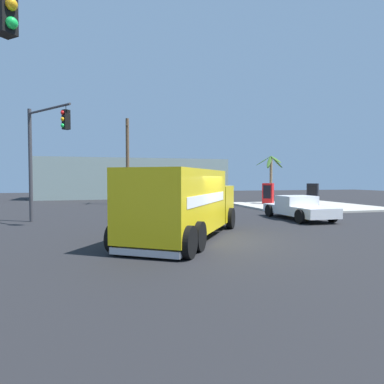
% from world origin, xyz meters
% --- Properties ---
extents(ground_plane, '(100.00, 100.00, 0.00)m').
position_xyz_m(ground_plane, '(0.00, 0.00, 0.00)').
color(ground_plane, black).
extents(sidewalk_corner_far, '(10.27, 10.27, 0.14)m').
position_xyz_m(sidewalk_corner_far, '(12.53, 12.53, 0.07)').
color(sidewalk_corner_far, '#B2ADA0').
rests_on(sidewalk_corner_far, ground).
extents(delivery_truck, '(6.46, 8.00, 2.75)m').
position_xyz_m(delivery_truck, '(-1.09, 0.62, 1.44)').
color(delivery_truck, yellow).
rests_on(delivery_truck, ground).
extents(traffic_light_secondary, '(2.52, 3.27, 6.26)m').
position_xyz_m(traffic_light_secondary, '(-7.33, 7.10, 4.09)').
color(traffic_light_secondary, '#38383D').
rests_on(traffic_light_secondary, ground).
extents(pickup_white, '(2.27, 5.21, 1.38)m').
position_xyz_m(pickup_white, '(7.02, 5.17, 0.73)').
color(pickup_white, white).
rests_on(pickup_white, ground).
extents(vending_machine_red, '(1.17, 1.16, 1.85)m').
position_xyz_m(vending_machine_red, '(13.48, 12.98, 1.07)').
color(vending_machine_red, black).
rests_on(vending_machine_red, sidewalk_corner_far).
extents(vending_machine_blue, '(1.17, 1.16, 1.85)m').
position_xyz_m(vending_machine_blue, '(10.31, 15.08, 1.07)').
color(vending_machine_blue, red).
rests_on(vending_machine_blue, sidewalk_corner_far).
extents(palm_tree_far, '(2.62, 2.80, 4.47)m').
position_xyz_m(palm_tree_far, '(11.49, 16.74, 3.10)').
color(palm_tree_far, '#7A6647').
rests_on(palm_tree_far, sidewalk_corner_far).
extents(utility_pole, '(0.38, 2.20, 7.92)m').
position_xyz_m(utility_pole, '(-1.88, 19.11, 4.10)').
color(utility_pole, brown).
rests_on(utility_pole, ground).
extents(building_backdrop, '(22.95, 6.00, 4.85)m').
position_xyz_m(building_backdrop, '(-0.27, 30.22, 2.42)').
color(building_backdrop, gray).
rests_on(building_backdrop, ground).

